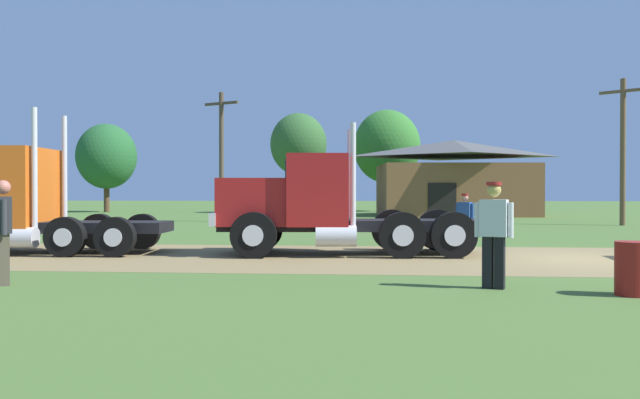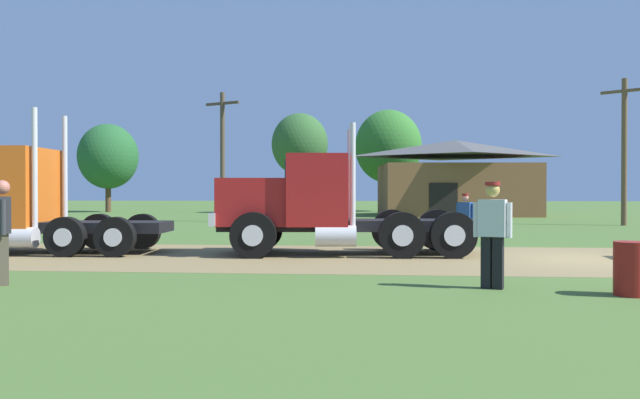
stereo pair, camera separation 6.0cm
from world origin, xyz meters
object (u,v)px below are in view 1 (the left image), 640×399
visitor_by_barrel (494,230)px  shed_building (454,179)px  steel_barrel (632,269)px  utility_pole_far (623,147)px  truck_far_left (9,204)px  visitor_far_side (465,217)px  utility_pole_near (221,153)px  truck_foreground_white (314,206)px  visitor_walking_mid (3,228)px

visitor_by_barrel → shed_building: (3.53, 33.34, 1.52)m
steel_barrel → utility_pole_far: size_ratio=0.12×
truck_far_left → utility_pole_far: size_ratio=0.96×
visitor_far_side → utility_pole_near: utility_pole_near is taller
truck_far_left → steel_barrel: bearing=-23.0°
truck_far_left → utility_pole_far: 26.88m
truck_far_left → shed_building: 31.96m
truck_foreground_white → visitor_walking_mid: (-4.87, -5.91, -0.25)m
visitor_by_barrel → steel_barrel: (2.02, -0.55, -0.56)m
shed_building → utility_pole_far: utility_pole_far is taller
visitor_walking_mid → steel_barrel: bearing=-1.2°
utility_pole_far → utility_pole_near: bearing=173.5°
truck_far_left → shed_building: (15.23, 28.07, 1.21)m
visitor_by_barrel → shed_building: size_ratio=0.16×
visitor_walking_mid → steel_barrel: 10.46m
utility_pole_near → shed_building: bearing=36.2°
shed_building → steel_barrel: bearing=-92.5°
visitor_walking_mid → utility_pole_far: 28.25m
truck_foreground_white → shed_building: (7.08, 27.75, 1.27)m
steel_barrel → shed_building: bearing=87.5°
truck_foreground_white → shed_building: shed_building is taller
truck_foreground_white → steel_barrel: size_ratio=8.42×
truck_far_left → utility_pole_near: 18.15m
visitor_far_side → steel_barrel: visitor_far_side is taller
utility_pole_near → utility_pole_far: bearing=-6.5°
utility_pole_near → utility_pole_far: 20.49m
visitor_far_side → shed_building: (2.71, 24.25, 1.67)m
visitor_by_barrel → truck_far_left: bearing=155.8°
visitor_walking_mid → utility_pole_near: bearing=94.6°
visitor_by_barrel → visitor_walking_mid: bearing=-177.8°
visitor_walking_mid → visitor_far_side: bearing=45.5°
visitor_far_side → shed_building: size_ratio=0.14×
visitor_walking_mid → visitor_far_side: visitor_walking_mid is taller
truck_far_left → visitor_walking_mid: size_ratio=3.75×
truck_foreground_white → shed_building: 28.67m
truck_far_left → visitor_by_barrel: size_ratio=3.83×
utility_pole_near → truck_far_left: bearing=-94.4°
visitor_walking_mid → visitor_by_barrel: visitor_walking_mid is taller
truck_foreground_white → visitor_far_side: truck_foreground_white is taller
truck_far_left → steel_barrel: truck_far_left is taller
truck_foreground_white → visitor_by_barrel: 6.62m
visitor_by_barrel → visitor_far_side: 9.12m
truck_foreground_white → shed_building: size_ratio=0.63×
truck_foreground_white → utility_pole_near: utility_pole_near is taller
steel_barrel → visitor_walking_mid: bearing=178.8°
visitor_far_side → utility_pole_far: 15.26m
visitor_far_side → truck_foreground_white: bearing=-141.3°
visitor_far_side → utility_pole_far: bearing=52.0°
truck_foreground_white → steel_barrel: truck_foreground_white is taller
visitor_far_side → shed_building: 24.46m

